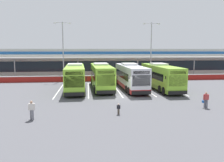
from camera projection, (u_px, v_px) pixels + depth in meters
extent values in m
plane|color=#4C4C51|center=(123.00, 97.00, 27.94)|extent=(200.00, 200.00, 0.00)
cube|color=beige|center=(105.00, 63.00, 54.16)|extent=(70.00, 10.00, 5.50)
cube|color=#19232D|center=(107.00, 66.00, 49.27)|extent=(66.00, 0.08, 2.20)
cube|color=navy|center=(107.00, 53.00, 48.88)|extent=(68.00, 0.08, 0.60)
cube|color=beige|center=(108.00, 57.00, 47.56)|extent=(67.00, 3.00, 0.24)
cube|color=gray|center=(105.00, 50.00, 53.75)|extent=(70.00, 10.00, 0.50)
cylinder|color=#999999|center=(15.00, 69.00, 44.67)|extent=(0.20, 0.20, 4.20)
cylinder|color=#999999|center=(78.00, 68.00, 46.00)|extent=(0.20, 0.20, 4.20)
cylinder|color=#999999|center=(138.00, 68.00, 47.33)|extent=(0.20, 0.20, 4.20)
cylinder|color=#999999|center=(194.00, 67.00, 48.66)|extent=(0.20, 0.20, 4.20)
cube|color=maroon|center=(111.00, 78.00, 42.15)|extent=(60.00, 0.36, 1.00)
cube|color=#B2B2B2|center=(111.00, 76.00, 42.08)|extent=(60.00, 0.40, 0.10)
cube|color=#8CC633|center=(75.00, 77.00, 32.54)|extent=(2.96, 12.08, 3.19)
cube|color=olive|center=(75.00, 86.00, 32.72)|extent=(2.98, 12.10, 0.56)
cube|color=black|center=(75.00, 75.00, 32.90)|extent=(2.91, 9.68, 0.96)
cube|color=black|center=(74.00, 82.00, 26.69)|extent=(2.31, 0.18, 1.40)
cube|color=black|center=(74.00, 73.00, 26.54)|extent=(2.05, 0.15, 0.40)
cube|color=silver|center=(75.00, 65.00, 33.29)|extent=(2.14, 2.87, 0.28)
cube|color=black|center=(74.00, 94.00, 26.79)|extent=(2.45, 0.24, 0.44)
cube|color=black|center=(86.00, 78.00, 27.19)|extent=(0.08, 0.12, 0.36)
cube|color=black|center=(62.00, 79.00, 26.78)|extent=(0.08, 0.12, 0.36)
cylinder|color=black|center=(83.00, 82.00, 37.41)|extent=(0.36, 1.05, 1.04)
cylinder|color=black|center=(68.00, 82.00, 37.07)|extent=(0.36, 1.05, 1.04)
cylinder|color=black|center=(84.00, 90.00, 29.76)|extent=(0.36, 1.05, 1.04)
cylinder|color=black|center=(66.00, 91.00, 29.43)|extent=(0.36, 1.05, 1.04)
cylinder|color=black|center=(84.00, 92.00, 28.39)|extent=(0.36, 1.05, 1.04)
cylinder|color=black|center=(65.00, 93.00, 28.05)|extent=(0.36, 1.05, 1.04)
cube|color=#8CC633|center=(101.00, 76.00, 33.87)|extent=(2.96, 12.08, 3.19)
cube|color=olive|center=(101.00, 85.00, 34.05)|extent=(2.98, 12.10, 0.56)
cube|color=black|center=(101.00, 74.00, 34.23)|extent=(2.91, 9.68, 0.96)
cube|color=black|center=(106.00, 80.00, 28.01)|extent=(2.31, 0.18, 1.40)
cube|color=black|center=(106.00, 72.00, 27.87)|extent=(2.05, 0.15, 0.40)
cube|color=silver|center=(101.00, 64.00, 34.61)|extent=(2.14, 2.87, 0.28)
cube|color=black|center=(106.00, 92.00, 28.11)|extent=(2.45, 0.24, 0.44)
cube|color=black|center=(117.00, 77.00, 28.51)|extent=(0.08, 0.12, 0.36)
cube|color=black|center=(94.00, 77.00, 28.10)|extent=(0.08, 0.12, 0.36)
cylinder|color=black|center=(106.00, 81.00, 38.74)|extent=(0.36, 1.05, 1.04)
cylinder|color=black|center=(92.00, 81.00, 38.40)|extent=(0.36, 1.05, 1.04)
cylinder|color=black|center=(112.00, 88.00, 31.09)|extent=(0.36, 1.05, 1.04)
cylinder|color=black|center=(95.00, 89.00, 30.75)|extent=(0.36, 1.05, 1.04)
cylinder|color=black|center=(114.00, 90.00, 29.71)|extent=(0.36, 1.05, 1.04)
cylinder|color=black|center=(96.00, 91.00, 29.38)|extent=(0.36, 1.05, 1.04)
cube|color=silver|center=(131.00, 76.00, 33.51)|extent=(2.96, 12.08, 3.19)
cube|color=#AD1E1E|center=(130.00, 85.00, 33.69)|extent=(2.98, 12.10, 0.56)
cube|color=black|center=(130.00, 74.00, 33.87)|extent=(2.91, 9.68, 0.96)
cube|color=black|center=(141.00, 81.00, 27.66)|extent=(2.31, 0.18, 1.40)
cube|color=black|center=(141.00, 72.00, 27.51)|extent=(2.05, 0.15, 0.40)
cube|color=silver|center=(129.00, 64.00, 34.25)|extent=(2.14, 2.87, 0.28)
cube|color=black|center=(141.00, 93.00, 27.75)|extent=(2.45, 0.24, 0.44)
cube|color=black|center=(152.00, 77.00, 28.16)|extent=(0.08, 0.12, 0.36)
cube|color=black|center=(129.00, 78.00, 27.75)|extent=(0.08, 0.12, 0.36)
cylinder|color=black|center=(131.00, 81.00, 38.38)|extent=(0.36, 1.05, 1.04)
cylinder|color=black|center=(117.00, 81.00, 38.04)|extent=(0.36, 1.05, 1.04)
cylinder|color=black|center=(144.00, 89.00, 30.73)|extent=(0.36, 1.05, 1.04)
cylinder|color=black|center=(127.00, 89.00, 30.39)|extent=(0.36, 1.05, 1.04)
cylinder|color=black|center=(147.00, 91.00, 29.36)|extent=(0.36, 1.05, 1.04)
cylinder|color=black|center=(129.00, 91.00, 29.02)|extent=(0.36, 1.05, 1.04)
cube|color=#8CC633|center=(161.00, 76.00, 33.52)|extent=(2.96, 12.08, 3.19)
cube|color=olive|center=(160.00, 85.00, 33.70)|extent=(2.98, 12.10, 0.56)
cube|color=black|center=(160.00, 74.00, 33.88)|extent=(2.91, 9.68, 0.96)
cube|color=black|center=(178.00, 81.00, 27.66)|extent=(2.31, 0.18, 1.40)
cube|color=black|center=(178.00, 72.00, 27.52)|extent=(2.05, 0.15, 0.40)
cube|color=silver|center=(159.00, 64.00, 34.26)|extent=(2.14, 2.87, 0.28)
cube|color=black|center=(178.00, 93.00, 27.76)|extent=(2.45, 0.24, 0.44)
cube|color=black|center=(188.00, 77.00, 28.16)|extent=(0.08, 0.12, 0.36)
cube|color=black|center=(165.00, 78.00, 27.75)|extent=(0.08, 0.12, 0.36)
cylinder|color=black|center=(158.00, 81.00, 38.38)|extent=(0.36, 1.05, 1.04)
cylinder|color=black|center=(144.00, 81.00, 38.05)|extent=(0.36, 1.05, 1.04)
cylinder|color=black|center=(177.00, 89.00, 30.74)|extent=(0.36, 1.05, 1.04)
cylinder|color=black|center=(160.00, 89.00, 30.40)|extent=(0.36, 1.05, 1.04)
cylinder|color=black|center=(182.00, 91.00, 29.36)|extent=(0.36, 1.05, 1.04)
cylinder|color=black|center=(164.00, 91.00, 29.03)|extent=(0.36, 1.05, 1.04)
cube|color=silver|center=(59.00, 90.00, 32.95)|extent=(0.14, 13.00, 0.01)
cube|color=silver|center=(88.00, 89.00, 33.40)|extent=(0.14, 13.00, 0.01)
cube|color=silver|center=(116.00, 89.00, 33.85)|extent=(0.14, 13.00, 0.01)
cube|color=silver|center=(144.00, 88.00, 34.30)|extent=(0.14, 13.00, 0.01)
cube|color=silver|center=(170.00, 88.00, 34.75)|extent=(0.14, 13.00, 0.01)
cube|color=slate|center=(205.00, 104.00, 22.69)|extent=(0.17, 0.20, 0.84)
cube|color=slate|center=(207.00, 104.00, 22.57)|extent=(0.17, 0.20, 0.84)
cube|color=#B23838|center=(206.00, 97.00, 22.54)|extent=(0.37, 0.27, 0.56)
cube|color=#B23838|center=(204.00, 97.00, 22.55)|extent=(0.10, 0.11, 0.54)
cube|color=#B23838|center=(208.00, 97.00, 22.53)|extent=(0.10, 0.11, 0.54)
sphere|color=tan|center=(206.00, 93.00, 22.48)|extent=(0.22, 0.22, 0.22)
cube|color=#194C9E|center=(203.00, 102.00, 22.63)|extent=(0.16, 0.30, 0.22)
cylinder|color=#194C9E|center=(203.00, 100.00, 22.61)|extent=(0.02, 0.02, 0.16)
cube|color=#4C4238|center=(118.00, 111.00, 20.39)|extent=(0.12, 0.14, 0.52)
cube|color=#4C4238|center=(119.00, 112.00, 20.29)|extent=(0.12, 0.14, 0.52)
cube|color=black|center=(119.00, 107.00, 20.28)|extent=(0.25, 0.21, 0.35)
cube|color=black|center=(117.00, 107.00, 20.32)|extent=(0.08, 0.08, 0.33)
cube|color=black|center=(120.00, 107.00, 20.24)|extent=(0.08, 0.08, 0.33)
sphere|color=#DBB293|center=(119.00, 104.00, 20.24)|extent=(0.14, 0.14, 0.14)
cube|color=slate|center=(31.00, 115.00, 18.78)|extent=(0.18, 0.21, 0.84)
cube|color=slate|center=(33.00, 115.00, 18.71)|extent=(0.18, 0.21, 0.84)
cube|color=silver|center=(32.00, 107.00, 18.65)|extent=(0.38, 0.29, 0.56)
cube|color=silver|center=(29.00, 107.00, 18.58)|extent=(0.11, 0.12, 0.54)
cube|color=silver|center=(34.00, 107.00, 18.72)|extent=(0.11, 0.12, 0.54)
sphere|color=tan|center=(31.00, 102.00, 18.60)|extent=(0.22, 0.22, 0.22)
cylinder|color=#9E9EA3|center=(63.00, 51.00, 42.92)|extent=(0.20, 0.20, 11.00)
cylinder|color=#9E9EA3|center=(62.00, 23.00, 42.19)|extent=(2.80, 0.10, 0.10)
cube|color=silver|center=(55.00, 23.00, 42.06)|extent=(0.44, 0.28, 0.20)
cube|color=silver|center=(70.00, 23.00, 42.36)|extent=(0.44, 0.28, 0.20)
cylinder|color=#9E9EA3|center=(151.00, 51.00, 43.92)|extent=(0.20, 0.20, 11.00)
cylinder|color=#9E9EA3|center=(152.00, 23.00, 43.19)|extent=(2.80, 0.10, 0.10)
cube|color=silver|center=(144.00, 24.00, 43.06)|extent=(0.44, 0.28, 0.20)
cube|color=silver|center=(159.00, 24.00, 43.36)|extent=(0.44, 0.28, 0.20)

